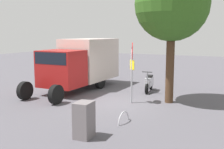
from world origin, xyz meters
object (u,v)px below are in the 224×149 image
(motorcycle, at_px, (149,82))
(bike_rack_hoop, at_px, (124,122))
(street_tree, at_px, (172,4))
(stop_sign, at_px, (132,63))
(box_truck_near, at_px, (81,62))
(utility_cabinet, at_px, (84,120))

(motorcycle, distance_m, bike_rack_hoop, 5.72)
(motorcycle, bearing_deg, bike_rack_hoop, 1.60)
(street_tree, bearing_deg, stop_sign, -60.16)
(street_tree, xyz_separation_m, bike_rack_hoop, (3.66, -0.69, -4.50))
(motorcycle, height_order, bike_rack_hoop, motorcycle)
(motorcycle, distance_m, street_tree, 4.73)
(box_truck_near, xyz_separation_m, bike_rack_hoop, (4.61, 4.79, -1.60))
(motorcycle, height_order, utility_cabinet, motorcycle)
(stop_sign, bearing_deg, street_tree, 119.84)
(box_truck_near, height_order, street_tree, street_tree)
(motorcycle, bearing_deg, utility_cabinet, -4.57)
(box_truck_near, distance_m, stop_sign, 4.36)
(utility_cabinet, height_order, bike_rack_hoop, utility_cabinet)
(motorcycle, bearing_deg, box_truck_near, -83.41)
(street_tree, xyz_separation_m, utility_cabinet, (5.55, -1.19, -3.93))
(box_truck_near, xyz_separation_m, utility_cabinet, (6.49, 4.29, -1.03))
(motorcycle, relative_size, bike_rack_hoop, 2.12)
(motorcycle, xyz_separation_m, street_tree, (1.95, 1.66, 3.98))
(stop_sign, distance_m, utility_cabinet, 4.86)
(box_truck_near, relative_size, bike_rack_hoop, 7.97)
(box_truck_near, height_order, motorcycle, box_truck_near)
(box_truck_near, bearing_deg, street_tree, 80.52)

